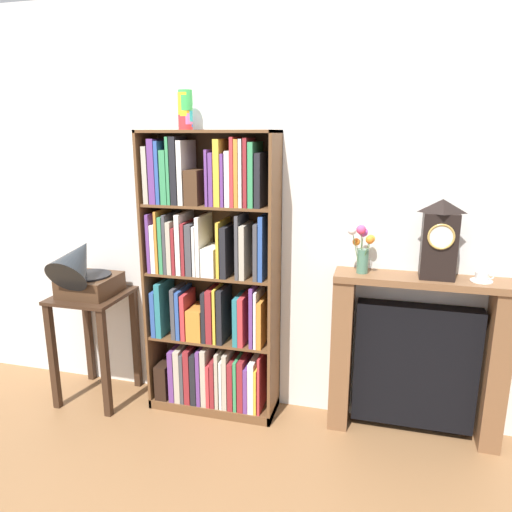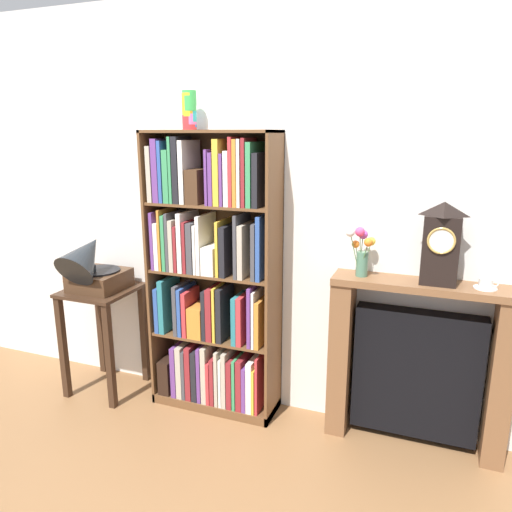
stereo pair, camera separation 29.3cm
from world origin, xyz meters
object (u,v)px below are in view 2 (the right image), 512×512
at_px(fireplace_mantel, 416,365).
at_px(mantel_clock, 441,243).
at_px(flower_vase, 362,250).
at_px(gramophone, 91,265).
at_px(teacup_with_saucer, 486,284).
at_px(bookshelf, 211,285).
at_px(side_table_left, 103,318).
at_px(cup_stack, 189,110).

distance_m(fireplace_mantel, mantel_clock, 0.74).
bearing_deg(flower_vase, gramophone, -174.09).
xyz_separation_m(gramophone, teacup_with_saucer, (2.40, 0.19, 0.09)).
height_order(gramophone, teacup_with_saucer, gramophone).
height_order(bookshelf, side_table_left, bookshelf).
bearing_deg(side_table_left, bookshelf, 5.40).
bearing_deg(mantel_clock, side_table_left, -176.99).
height_order(cup_stack, mantel_clock, cup_stack).
bearing_deg(flower_vase, fireplace_mantel, 4.19).
distance_m(cup_stack, mantel_clock, 1.65).
height_order(bookshelf, gramophone, bookshelf).
xyz_separation_m(fireplace_mantel, teacup_with_saucer, (0.31, -0.02, 0.53)).
distance_m(side_table_left, teacup_with_saucer, 2.45).
xyz_separation_m(mantel_clock, flower_vase, (-0.41, -0.00, -0.07)).
bearing_deg(side_table_left, gramophone, -90.00).
height_order(cup_stack, teacup_with_saucer, cup_stack).
relative_size(cup_stack, side_table_left, 0.30).
xyz_separation_m(side_table_left, gramophone, (0.00, -0.07, 0.40)).
relative_size(cup_stack, flower_vase, 0.79).
bearing_deg(bookshelf, gramophone, -169.64).
relative_size(fireplace_mantel, flower_vase, 3.46).
bearing_deg(mantel_clock, fireplace_mantel, 163.02).
bearing_deg(teacup_with_saucer, side_table_left, -177.23).
distance_m(side_table_left, fireplace_mantel, 2.10).
bearing_deg(bookshelf, teacup_with_saucer, 1.41).
distance_m(cup_stack, side_table_left, 1.55).
relative_size(bookshelf, fireplace_mantel, 1.81).
height_order(gramophone, mantel_clock, mantel_clock).
distance_m(bookshelf, fireplace_mantel, 1.33).
relative_size(gramophone, mantel_clock, 1.09).
bearing_deg(gramophone, teacup_with_saucer, 4.47).
xyz_separation_m(bookshelf, side_table_left, (-0.81, -0.08, -0.31)).
bearing_deg(teacup_with_saucer, flower_vase, -179.39).
height_order(mantel_clock, teacup_with_saucer, mantel_clock).
distance_m(bookshelf, gramophone, 0.83).
xyz_separation_m(cup_stack, flower_vase, (1.08, -0.02, -0.77)).
relative_size(flower_vase, teacup_with_saucer, 2.37).
bearing_deg(mantel_clock, teacup_with_saucer, 0.52).
height_order(cup_stack, flower_vase, cup_stack).
xyz_separation_m(side_table_left, mantel_clock, (2.16, 0.11, 0.69)).
bearing_deg(side_table_left, cup_stack, 10.52).
distance_m(cup_stack, gramophone, 1.21).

